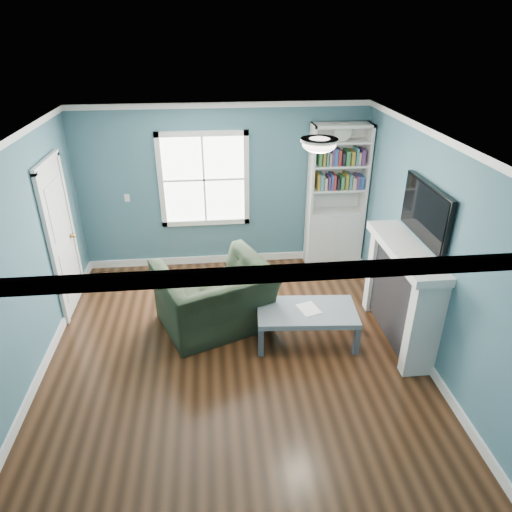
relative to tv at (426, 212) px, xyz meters
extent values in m
plane|color=black|center=(-2.20, -0.20, -1.72)|extent=(5.00, 5.00, 0.00)
plane|color=#3D6B79|center=(-2.20, 2.30, -0.43)|extent=(4.50, 0.00, 4.50)
plane|color=#3D6B79|center=(-2.20, -2.70, -0.43)|extent=(4.50, 0.00, 4.50)
plane|color=#3D6B79|center=(-4.45, -0.20, -0.43)|extent=(0.00, 5.00, 5.00)
plane|color=#3D6B79|center=(0.05, -0.20, -0.43)|extent=(0.00, 5.00, 5.00)
plane|color=white|center=(-2.20, -0.20, 0.88)|extent=(5.00, 5.00, 0.00)
cube|color=white|center=(-2.20, 2.28, -1.66)|extent=(4.50, 0.03, 0.12)
cube|color=white|center=(-4.44, -0.20, -1.66)|extent=(0.03, 5.00, 0.12)
cube|color=white|center=(0.03, -0.20, -1.66)|extent=(0.03, 5.00, 0.12)
cube|color=white|center=(-2.20, 2.28, 0.84)|extent=(4.50, 0.04, 0.08)
cube|color=white|center=(-2.20, -2.68, 0.84)|extent=(4.50, 0.04, 0.08)
cube|color=white|center=(0.03, -0.20, 0.84)|extent=(0.04, 5.00, 0.08)
cube|color=white|center=(-2.50, 2.29, -0.27)|extent=(1.24, 0.01, 1.34)
cube|color=white|center=(-3.16, 2.28, -0.27)|extent=(0.08, 0.06, 1.50)
cube|color=white|center=(-1.84, 2.28, -0.27)|extent=(0.08, 0.06, 1.50)
cube|color=white|center=(-2.50, 2.28, -0.98)|extent=(1.40, 0.06, 0.08)
cube|color=white|center=(-2.50, 2.28, 0.44)|extent=(1.40, 0.06, 0.08)
cube|color=white|center=(-2.50, 2.28, -0.27)|extent=(1.24, 0.03, 0.03)
cube|color=white|center=(-2.50, 2.28, -0.27)|extent=(0.03, 0.03, 1.34)
cube|color=silver|center=(-0.43, 2.10, -1.27)|extent=(0.90, 0.35, 0.90)
cube|color=silver|center=(-0.86, 2.10, -0.12)|extent=(0.04, 0.35, 1.40)
cube|color=silver|center=(0.00, 2.10, -0.12)|extent=(0.04, 0.35, 1.40)
cube|color=silver|center=(-0.43, 2.26, -0.12)|extent=(0.90, 0.02, 1.40)
cube|color=silver|center=(-0.43, 2.10, 0.55)|extent=(0.90, 0.35, 0.04)
cube|color=silver|center=(-0.43, 2.10, -0.80)|extent=(0.84, 0.33, 0.03)
cube|color=silver|center=(-0.43, 2.10, -0.42)|extent=(0.84, 0.33, 0.03)
cube|color=silver|center=(-0.43, 2.10, -0.04)|extent=(0.84, 0.33, 0.03)
cube|color=silver|center=(-0.43, 2.10, 0.32)|extent=(0.84, 0.33, 0.03)
cube|color=olive|center=(-0.43, 2.08, -0.30)|extent=(0.70, 0.25, 0.22)
cube|color=teal|center=(-0.43, 2.08, 0.08)|extent=(0.70, 0.25, 0.22)
cylinder|color=beige|center=(-0.43, 2.05, 0.46)|extent=(0.26, 0.06, 0.26)
cube|color=black|center=(-0.11, 0.00, -1.12)|extent=(0.30, 1.20, 1.10)
cube|color=black|center=(-0.13, 0.00, -1.32)|extent=(0.22, 0.65, 0.70)
cube|color=silver|center=(-0.13, -0.67, -1.12)|extent=(0.36, 0.16, 1.20)
cube|color=silver|center=(-0.13, 0.67, -1.12)|extent=(0.36, 0.16, 1.20)
cube|color=silver|center=(-0.15, 0.00, -0.47)|extent=(0.44, 1.58, 0.10)
cube|color=black|center=(0.00, 0.00, 0.00)|extent=(0.06, 1.10, 0.65)
cube|color=silver|center=(-4.43, 1.20, -0.70)|extent=(0.04, 0.80, 2.05)
cube|color=white|center=(-4.42, 0.75, -0.70)|extent=(0.05, 0.08, 2.13)
cube|color=white|center=(-4.42, 1.65, -0.70)|extent=(0.05, 0.08, 2.13)
cube|color=white|center=(-4.42, 1.20, 0.36)|extent=(0.05, 0.98, 0.08)
sphere|color=#BF8C3F|center=(-4.37, 1.50, -0.77)|extent=(0.07, 0.07, 0.07)
ellipsoid|color=white|center=(-1.30, -0.10, 0.82)|extent=(0.34, 0.34, 0.15)
cylinder|color=white|center=(-1.30, -0.10, 0.86)|extent=(0.38, 0.38, 0.03)
cube|color=white|center=(-3.70, 2.28, -0.52)|extent=(0.08, 0.01, 0.12)
imported|color=black|center=(-2.41, 0.47, -1.13)|extent=(1.60, 1.33, 1.19)
cube|color=#444951|center=(-1.88, -0.19, -1.54)|extent=(0.07, 0.07, 0.38)
cube|color=#444951|center=(-0.73, -0.28, -1.54)|extent=(0.07, 0.07, 0.38)
cube|color=#444951|center=(-1.84, 0.41, -1.54)|extent=(0.07, 0.07, 0.38)
cube|color=#444951|center=(-0.68, 0.32, -1.54)|extent=(0.07, 0.07, 0.38)
cube|color=slate|center=(-1.28, 0.06, -1.31)|extent=(1.28, 0.77, 0.07)
cube|color=white|center=(-1.26, 0.08, -1.28)|extent=(0.30, 0.34, 0.00)
camera|label=1|loc=(-2.39, -4.57, 1.92)|focal=32.00mm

